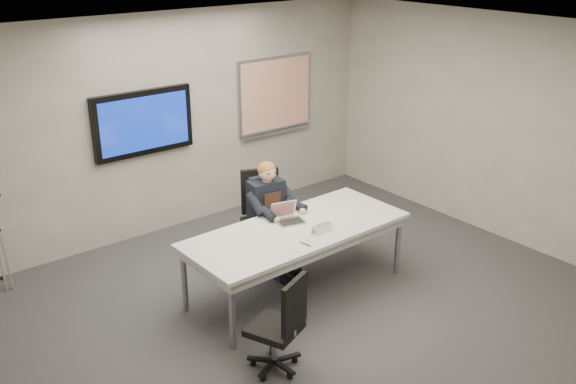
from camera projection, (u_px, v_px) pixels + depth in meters
floor at (332, 318)px, 6.55m from camera, size 6.00×6.00×0.02m
ceiling at (341, 40)px, 5.50m from camera, size 6.00×6.00×0.02m
wall_back at (178, 123)px, 8.20m from camera, size 6.00×0.02×2.80m
wall_left at (6, 295)px, 4.29m from camera, size 0.02×6.00×2.80m
wall_right at (519, 134)px, 7.75m from camera, size 0.02×6.00×2.80m
conference_table at (297, 235)px, 6.81m from camera, size 2.47×1.06×0.76m
tv_display at (143, 123)px, 7.83m from camera, size 1.30×0.09×0.80m
whiteboard at (275, 96)px, 9.02m from camera, size 1.25×0.08×1.10m
office_chair_far at (264, 235)px, 7.56m from camera, size 0.70×0.70×1.11m
office_chair_near at (279, 341)px, 5.67m from camera, size 0.59×0.59×0.96m
seated_person at (275, 229)px, 7.30m from camera, size 0.42×0.73×1.29m
laptop at (288, 217)px, 6.92m from camera, size 0.34×0.34×0.21m
name_tent at (322, 228)px, 6.67m from camera, size 0.23×0.07×0.09m
pen at (305, 244)px, 6.41m from camera, size 0.03×0.14×0.01m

